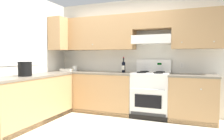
{
  "coord_description": "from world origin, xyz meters",
  "views": [
    {
      "loc": [
        1.6,
        -3.05,
        1.26
      ],
      "look_at": [
        0.12,
        0.7,
        1.0
      ],
      "focal_mm": 33.17,
      "sensor_mm": 36.0,
      "label": 1
    }
  ],
  "objects": [
    {
      "name": "counter_left_run",
      "position": [
        -1.24,
        -0.0,
        0.45
      ],
      "size": [
        0.63,
        1.91,
        0.91
      ],
      "color": "tan",
      "rests_on": "ground_plane"
    },
    {
      "name": "ground_plane",
      "position": [
        0.0,
        0.0,
        0.0
      ],
      "size": [
        7.04,
        7.04,
        0.0
      ],
      "primitive_type": "plane",
      "color": "beige"
    },
    {
      "name": "bowl",
      "position": [
        -1.25,
        1.22,
        0.93
      ],
      "size": [
        0.3,
        0.23,
        0.06
      ],
      "color": "white",
      "rests_on": "counter_back_run"
    },
    {
      "name": "wall_left",
      "position": [
        -1.59,
        0.23,
        1.34
      ],
      "size": [
        0.47,
        4.0,
        2.55
      ],
      "color": "silver",
      "rests_on": "ground_plane"
    },
    {
      "name": "wine_bottle",
      "position": [
        0.16,
        1.31,
        1.05
      ],
      "size": [
        0.08,
        0.08,
        0.35
      ],
      "color": "black",
      "rests_on": "counter_back_run"
    },
    {
      "name": "stove",
      "position": [
        0.79,
        1.25,
        0.48
      ],
      "size": [
        0.76,
        0.62,
        1.2
      ],
      "color": "white",
      "rests_on": "ground_plane"
    },
    {
      "name": "counter_back_run",
      "position": [
        0.12,
        1.24,
        0.45
      ],
      "size": [
        3.6,
        0.65,
        0.91
      ],
      "color": "tan",
      "rests_on": "ground_plane"
    },
    {
      "name": "wall_back",
      "position": [
        0.4,
        1.53,
        1.48
      ],
      "size": [
        4.68,
        0.57,
        2.55
      ],
      "color": "silver",
      "rests_on": "ground_plane"
    },
    {
      "name": "bucket",
      "position": [
        -1.21,
        -0.18,
        1.05
      ],
      "size": [
        0.25,
        0.25,
        0.26
      ],
      "color": "black",
      "rests_on": "counter_left_run"
    },
    {
      "name": "paper_towel_roll",
      "position": [
        -1.12,
        1.35,
        0.97
      ],
      "size": [
        0.11,
        0.11,
        0.13
      ],
      "color": "white",
      "rests_on": "counter_back_run"
    }
  ]
}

